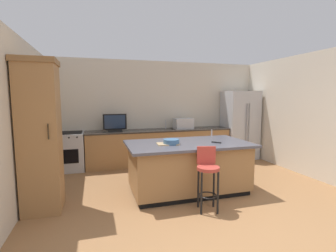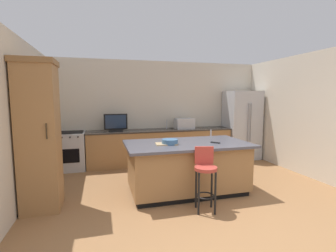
# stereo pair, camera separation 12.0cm
# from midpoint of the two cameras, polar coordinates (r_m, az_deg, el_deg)

# --- Properties ---
(ground_plane) EXTENTS (16.10, 16.10, 0.00)m
(ground_plane) POSITION_cam_midpoint_polar(r_m,az_deg,el_deg) (3.44, 15.36, -23.63)
(ground_plane) COLOR #996B42
(wall_back) EXTENTS (6.03, 0.12, 2.67)m
(wall_back) POSITION_cam_midpoint_polar(r_m,az_deg,el_deg) (6.74, -2.68, 3.34)
(wall_back) COLOR beige
(wall_back) RESTS_ON ground_plane
(wall_left) EXTENTS (0.12, 4.43, 2.67)m
(wall_left) POSITION_cam_midpoint_polar(r_m,az_deg,el_deg) (4.69, -31.33, 0.95)
(wall_left) COLOR beige
(wall_left) RESTS_ON ground_plane
(wall_right) EXTENTS (0.12, 4.43, 2.67)m
(wall_right) POSITION_cam_midpoint_polar(r_m,az_deg,el_deg) (6.34, 27.84, 2.38)
(wall_right) COLOR beige
(wall_right) RESTS_ON ground_plane
(counter_back) EXTENTS (3.73, 0.62, 0.89)m
(counter_back) POSITION_cam_midpoint_polar(r_m,az_deg,el_deg) (6.47, -2.36, -4.74)
(counter_back) COLOR #9E7042
(counter_back) RESTS_ON ground_plane
(kitchen_island) EXTENTS (2.20, 1.23, 0.91)m
(kitchen_island) POSITION_cam_midpoint_polar(r_m,az_deg,el_deg) (4.59, 3.91, -9.30)
(kitchen_island) COLOR black
(kitchen_island) RESTS_ON ground_plane
(refrigerator) EXTENTS (0.90, 0.74, 1.89)m
(refrigerator) POSITION_cam_midpoint_polar(r_m,az_deg,el_deg) (7.27, 15.74, 0.26)
(refrigerator) COLOR #B7BABF
(refrigerator) RESTS_ON ground_plane
(range_oven) EXTENTS (0.77, 0.63, 0.91)m
(range_oven) POSITION_cam_midpoint_polar(r_m,az_deg,el_deg) (6.32, -22.72, -5.47)
(range_oven) COLOR #B7BABF
(range_oven) RESTS_ON ground_plane
(cabinet_tower) EXTENTS (0.58, 0.62, 2.27)m
(cabinet_tower) POSITION_cam_midpoint_polar(r_m,az_deg,el_deg) (4.17, -28.08, -1.63)
(cabinet_tower) COLOR #9E7042
(cabinet_tower) RESTS_ON ground_plane
(microwave) EXTENTS (0.48, 0.36, 0.28)m
(microwave) POSITION_cam_midpoint_polar(r_m,az_deg,el_deg) (6.56, 3.00, 0.57)
(microwave) COLOR #B7BABF
(microwave) RESTS_ON counter_back
(tv_monitor) EXTENTS (0.56, 0.16, 0.43)m
(tv_monitor) POSITION_cam_midpoint_polar(r_m,az_deg,el_deg) (6.14, -12.68, 0.58)
(tv_monitor) COLOR black
(tv_monitor) RESTS_ON counter_back
(sink_faucet_back) EXTENTS (0.02, 0.02, 0.24)m
(sink_faucet_back) POSITION_cam_midpoint_polar(r_m,az_deg,el_deg) (6.52, -1.04, 0.39)
(sink_faucet_back) COLOR #B2B2B7
(sink_faucet_back) RESTS_ON counter_back
(sink_faucet_island) EXTENTS (0.02, 0.02, 0.22)m
(sink_faucet_island) POSITION_cam_midpoint_polar(r_m,az_deg,el_deg) (4.65, 9.29, -2.16)
(sink_faucet_island) COLOR #B2B2B7
(sink_faucet_island) RESTS_ON kitchen_island
(bar_stool_center) EXTENTS (0.35, 0.37, 0.97)m
(bar_stool_center) POSITION_cam_midpoint_polar(r_m,az_deg,el_deg) (3.86, 8.21, -10.65)
(bar_stool_center) COLOR #B23D33
(bar_stool_center) RESTS_ON ground_plane
(fruit_bowl) EXTENTS (0.28, 0.28, 0.09)m
(fruit_bowl) POSITION_cam_midpoint_polar(r_m,az_deg,el_deg) (4.30, -0.05, -3.65)
(fruit_bowl) COLOR #3F668C
(fruit_bowl) RESTS_ON kitchen_island
(cell_phone) EXTENTS (0.14, 0.16, 0.01)m
(cell_phone) POSITION_cam_midpoint_polar(r_m,az_deg,el_deg) (4.44, -0.34, -3.87)
(cell_phone) COLOR black
(cell_phone) RESTS_ON kitchen_island
(tv_remote) EXTENTS (0.14, 0.16, 0.02)m
(tv_remote) POSITION_cam_midpoint_polar(r_m,az_deg,el_deg) (4.51, 10.32, -3.72)
(tv_remote) COLOR black
(tv_remote) RESTS_ON kitchen_island
(cutting_board) EXTENTS (0.39, 0.30, 0.02)m
(cutting_board) POSITION_cam_midpoint_polar(r_m,az_deg,el_deg) (4.31, -0.86, -4.13)
(cutting_board) COLOR tan
(cutting_board) RESTS_ON kitchen_island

